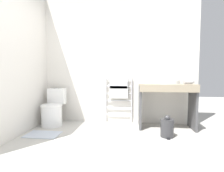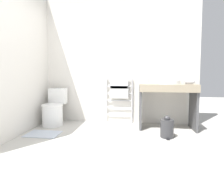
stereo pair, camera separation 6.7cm
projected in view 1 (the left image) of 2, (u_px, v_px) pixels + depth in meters
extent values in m
plane|color=#B2AFA8|center=(105.00, 156.00, 2.19)|extent=(12.00, 12.00, 0.00)
cube|color=silver|center=(117.00, 59.00, 3.69)|extent=(3.29, 0.12, 2.70)
cube|color=silver|center=(22.00, 55.00, 3.04)|extent=(0.12, 2.29, 2.70)
cylinder|color=white|center=(52.00, 116.00, 3.44)|extent=(0.39, 0.39, 0.40)
cylinder|color=white|center=(52.00, 105.00, 3.43)|extent=(0.41, 0.41, 0.02)
cube|color=white|center=(57.00, 96.00, 3.67)|extent=(0.36, 0.15, 0.32)
cylinder|color=silver|center=(57.00, 88.00, 3.66)|extent=(0.05, 0.05, 0.01)
cylinder|color=silver|center=(106.00, 100.00, 3.69)|extent=(0.02, 0.02, 0.96)
cylinder|color=silver|center=(132.00, 100.00, 3.62)|extent=(0.02, 0.02, 0.96)
cylinder|color=silver|center=(119.00, 115.00, 3.68)|extent=(0.54, 0.02, 0.02)
cylinder|color=silver|center=(119.00, 108.00, 3.67)|extent=(0.54, 0.02, 0.02)
cylinder|color=silver|center=(119.00, 100.00, 3.66)|extent=(0.54, 0.02, 0.02)
cylinder|color=silver|center=(119.00, 93.00, 3.64)|extent=(0.54, 0.02, 0.02)
cylinder|color=silver|center=(119.00, 86.00, 3.63)|extent=(0.54, 0.02, 0.02)
cylinder|color=silver|center=(119.00, 79.00, 3.62)|extent=(0.54, 0.02, 0.02)
cube|color=silver|center=(119.00, 84.00, 3.60)|extent=(0.36, 0.04, 0.20)
cube|color=white|center=(119.00, 92.00, 3.61)|extent=(0.38, 0.04, 0.26)
cube|color=gray|center=(166.00, 85.00, 3.26)|extent=(1.01, 0.52, 0.03)
cube|color=gray|center=(169.00, 89.00, 3.02)|extent=(1.01, 0.02, 0.10)
cube|color=#4C4C4F|center=(140.00, 106.00, 3.35)|extent=(0.04, 0.44, 0.81)
cube|color=#4C4C4F|center=(193.00, 107.00, 3.24)|extent=(0.04, 0.44, 0.81)
cylinder|color=white|center=(168.00, 82.00, 3.29)|extent=(0.40, 0.40, 0.07)
cylinder|color=silver|center=(169.00, 80.00, 3.28)|extent=(0.33, 0.33, 0.01)
cylinder|color=silver|center=(166.00, 79.00, 3.48)|extent=(0.02, 0.02, 0.15)
cylinder|color=silver|center=(167.00, 76.00, 3.43)|extent=(0.02, 0.09, 0.02)
cylinder|color=silver|center=(143.00, 81.00, 3.48)|extent=(0.06, 0.06, 0.09)
cylinder|color=silver|center=(147.00, 81.00, 3.44)|extent=(0.06, 0.06, 0.08)
cylinder|color=#B7B7BC|center=(188.00, 82.00, 3.14)|extent=(0.14, 0.08, 0.08)
cone|color=#9C9CA0|center=(194.00, 82.00, 3.13)|extent=(0.05, 0.07, 0.07)
cube|color=#B7B7BC|center=(185.00, 82.00, 3.23)|extent=(0.05, 0.10, 0.05)
cylinder|color=#333335|center=(167.00, 128.00, 2.85)|extent=(0.21, 0.21, 0.29)
sphere|color=#333335|center=(167.00, 118.00, 2.84)|extent=(0.10, 0.10, 0.10)
cube|color=black|center=(168.00, 139.00, 2.74)|extent=(0.05, 0.04, 0.02)
cube|color=#B2BCCC|center=(43.00, 134.00, 2.95)|extent=(0.56, 0.36, 0.01)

